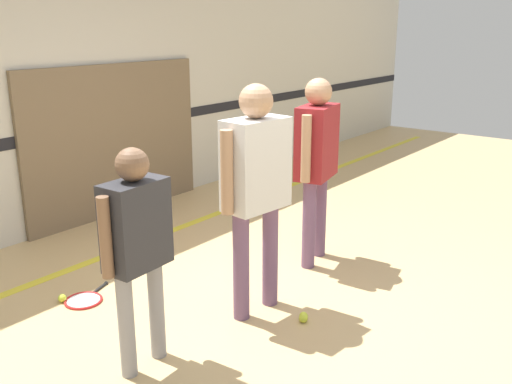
# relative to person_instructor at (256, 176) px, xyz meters

# --- Properties ---
(ground_plane) EXTENTS (16.00, 16.00, 0.00)m
(ground_plane) POSITION_rel_person_instructor_xyz_m (0.24, 0.10, -1.08)
(ground_plane) COLOR tan
(wall_back) EXTENTS (16.00, 0.07, 3.20)m
(wall_back) POSITION_rel_person_instructor_xyz_m (0.24, 2.78, 0.52)
(wall_back) COLOR beige
(wall_back) RESTS_ON ground_plane
(wall_panel) EXTENTS (2.39, 0.05, 1.71)m
(wall_panel) POSITION_rel_person_instructor_xyz_m (0.90, 2.72, -0.22)
(wall_panel) COLOR #756047
(wall_panel) RESTS_ON ground_plane
(floor_stripe) EXTENTS (14.40, 0.10, 0.01)m
(floor_stripe) POSITION_rel_person_instructor_xyz_m (0.24, 1.79, -1.08)
(floor_stripe) COLOR yellow
(floor_stripe) RESTS_ON ground_plane
(person_instructor) EXTENTS (0.66, 0.32, 1.74)m
(person_instructor) POSITION_rel_person_instructor_xyz_m (0.00, 0.00, 0.00)
(person_instructor) COLOR #6B4C70
(person_instructor) RESTS_ON ground_plane
(person_student_left) EXTENTS (0.55, 0.25, 1.45)m
(person_student_left) POSITION_rel_person_instructor_xyz_m (-1.03, 0.12, -0.18)
(person_student_left) COLOR gray
(person_student_left) RESTS_ON ground_plane
(person_student_right) EXTENTS (0.63, 0.36, 1.69)m
(person_student_right) POSITION_rel_person_instructor_xyz_m (1.09, 0.17, -0.03)
(person_student_right) COLOR #6B4C70
(person_student_right) RESTS_ON ground_plane
(racket_spare_on_floor) EXTENTS (0.52, 0.38, 0.03)m
(racket_spare_on_floor) POSITION_rel_person_instructor_xyz_m (-0.73, 1.18, -1.07)
(racket_spare_on_floor) COLOR red
(racket_spare_on_floor) RESTS_ON ground_plane
(tennis_ball_near_instructor) EXTENTS (0.07, 0.07, 0.07)m
(tennis_ball_near_instructor) POSITION_rel_person_instructor_xyz_m (0.09, -0.38, -1.05)
(tennis_ball_near_instructor) COLOR #CCE038
(tennis_ball_near_instructor) RESTS_ON ground_plane
(tennis_ball_by_spare_racket) EXTENTS (0.07, 0.07, 0.07)m
(tennis_ball_by_spare_racket) POSITION_rel_person_instructor_xyz_m (-0.85, 1.30, -1.05)
(tennis_ball_by_spare_racket) COLOR #CCE038
(tennis_ball_by_spare_racket) RESTS_ON ground_plane
(tennis_ball_stray_left) EXTENTS (0.07, 0.07, 0.07)m
(tennis_ball_stray_left) POSITION_rel_person_instructor_xyz_m (0.07, -0.39, -1.05)
(tennis_ball_stray_left) COLOR #CCE038
(tennis_ball_stray_left) RESTS_ON ground_plane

